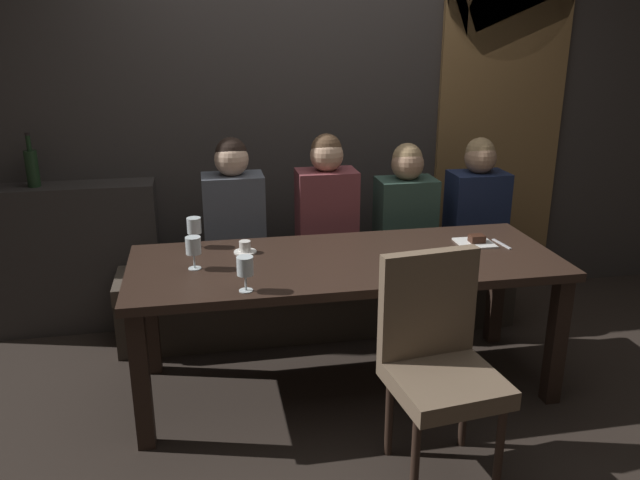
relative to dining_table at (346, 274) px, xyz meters
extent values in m
plane|color=black|center=(0.00, 0.00, -0.65)|extent=(9.00, 9.00, 0.00)
cube|color=#383330|center=(0.00, 1.22, 0.85)|extent=(6.00, 0.12, 3.00)
cube|color=olive|center=(1.35, 1.15, 0.40)|extent=(0.90, 0.05, 2.10)
cube|color=#2F2B29|center=(-1.55, 1.04, -0.18)|extent=(1.10, 0.28, 0.95)
cube|color=black|center=(-1.03, -0.35, -0.30)|extent=(0.08, 0.08, 0.69)
cube|color=black|center=(1.03, -0.35, -0.30)|extent=(0.08, 0.08, 0.69)
cube|color=black|center=(-1.03, 0.35, -0.30)|extent=(0.08, 0.08, 0.69)
cube|color=black|center=(1.03, 0.35, -0.30)|extent=(0.08, 0.08, 0.69)
cube|color=#302119|center=(0.00, 0.00, 0.07)|extent=(2.20, 0.84, 0.04)
cube|color=#312A23|center=(0.00, 0.70, -0.48)|extent=(2.50, 0.40, 0.35)
cube|color=#473D33|center=(0.00, 0.70, -0.25)|extent=(2.50, 0.44, 0.10)
cylinder|color=#302119|center=(0.07, -0.98, -0.44)|extent=(0.04, 0.04, 0.42)
cylinder|color=#302119|center=(0.43, -0.98, -0.44)|extent=(0.04, 0.04, 0.42)
cylinder|color=#302119|center=(0.07, -0.62, -0.44)|extent=(0.04, 0.04, 0.42)
cylinder|color=#302119|center=(0.43, -0.62, -0.44)|extent=(0.04, 0.04, 0.42)
cube|color=brown|center=(0.25, -0.80, -0.19)|extent=(0.49, 0.49, 0.08)
cube|color=brown|center=(0.22, -0.61, 0.09)|extent=(0.44, 0.11, 0.48)
cube|color=#4C515B|center=(-0.53, 0.69, 0.10)|extent=(0.36, 0.24, 0.60)
sphere|color=#DBB293|center=(-0.53, 0.69, 0.49)|extent=(0.20, 0.20, 0.20)
sphere|color=black|center=(-0.53, 0.70, 0.52)|extent=(0.18, 0.18, 0.18)
cube|color=brown|center=(0.03, 0.68, 0.10)|extent=(0.36, 0.24, 0.60)
sphere|color=tan|center=(0.03, 0.68, 0.49)|extent=(0.20, 0.20, 0.20)
sphere|color=brown|center=(0.03, 0.69, 0.53)|extent=(0.18, 0.18, 0.18)
cube|color=#2D473D|center=(0.54, 0.67, 0.06)|extent=(0.36, 0.24, 0.53)
sphere|color=tan|center=(0.54, 0.67, 0.42)|extent=(0.20, 0.20, 0.20)
sphere|color=#9E7F56|center=(0.54, 0.68, 0.46)|extent=(0.18, 0.18, 0.18)
cube|color=#192342|center=(1.02, 0.70, 0.07)|extent=(0.36, 0.24, 0.54)
sphere|color=tan|center=(1.02, 0.70, 0.43)|extent=(0.20, 0.20, 0.20)
sphere|color=#9E7F56|center=(1.02, 0.71, 0.47)|extent=(0.18, 0.18, 0.18)
cylinder|color=black|center=(-1.70, 1.03, 0.41)|extent=(0.08, 0.08, 0.22)
cylinder|color=black|center=(-1.70, 1.03, 0.56)|extent=(0.03, 0.03, 0.09)
cylinder|color=black|center=(-1.70, 1.03, 0.62)|extent=(0.03, 0.03, 0.02)
cylinder|color=silver|center=(-0.76, 0.00, 0.09)|extent=(0.06, 0.06, 0.00)
cylinder|color=silver|center=(-0.76, 0.00, 0.13)|extent=(0.01, 0.01, 0.07)
cylinder|color=silver|center=(-0.76, 0.00, 0.21)|extent=(0.08, 0.08, 0.08)
cylinder|color=silver|center=(-0.54, -0.33, 0.09)|extent=(0.06, 0.06, 0.00)
cylinder|color=silver|center=(-0.54, -0.33, 0.13)|extent=(0.01, 0.01, 0.07)
cylinder|color=silver|center=(-0.54, -0.33, 0.21)|extent=(0.08, 0.08, 0.08)
cylinder|color=maroon|center=(-0.54, -0.33, 0.18)|extent=(0.07, 0.07, 0.03)
cylinder|color=silver|center=(-0.76, 0.33, 0.09)|extent=(0.06, 0.06, 0.00)
cylinder|color=silver|center=(-0.76, 0.33, 0.13)|extent=(0.01, 0.01, 0.07)
cylinder|color=silver|center=(-0.76, 0.33, 0.21)|extent=(0.08, 0.08, 0.08)
cylinder|color=white|center=(-0.50, 0.19, 0.09)|extent=(0.12, 0.12, 0.01)
cylinder|color=white|center=(-0.50, 0.19, 0.12)|extent=(0.06, 0.06, 0.06)
cylinder|color=brown|center=(-0.50, 0.19, 0.15)|extent=(0.05, 0.05, 0.01)
cube|color=white|center=(0.75, 0.10, 0.09)|extent=(0.19, 0.19, 0.01)
cube|color=#381E14|center=(0.76, 0.10, 0.12)|extent=(0.08, 0.06, 0.04)
cube|color=silver|center=(0.89, 0.06, 0.09)|extent=(0.04, 0.17, 0.01)
camera|label=1|loc=(-0.71, -3.02, 1.23)|focal=36.06mm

